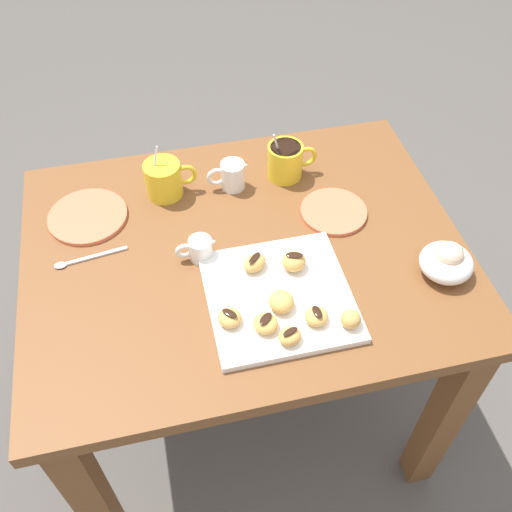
# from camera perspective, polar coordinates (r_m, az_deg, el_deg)

# --- Properties ---
(ground_plane) EXTENTS (8.00, 8.00, 0.00)m
(ground_plane) POSITION_cam_1_polar(r_m,az_deg,el_deg) (1.92, -0.80, -14.25)
(ground_plane) COLOR #514C47
(dining_table) EXTENTS (1.00, 0.78, 0.75)m
(dining_table) POSITION_cam_1_polar(r_m,az_deg,el_deg) (1.41, -1.06, -3.04)
(dining_table) COLOR brown
(dining_table) RESTS_ON ground_plane
(pastry_plate_square) EXTENTS (0.30, 0.30, 0.02)m
(pastry_plate_square) POSITION_cam_1_polar(r_m,az_deg,el_deg) (1.20, 2.29, -4.03)
(pastry_plate_square) COLOR white
(pastry_plate_square) RESTS_ON dining_table
(coffee_mug_yellow_left) EXTENTS (0.13, 0.09, 0.14)m
(coffee_mug_yellow_left) POSITION_cam_1_polar(r_m,az_deg,el_deg) (1.42, -9.15, 7.67)
(coffee_mug_yellow_left) COLOR yellow
(coffee_mug_yellow_left) RESTS_ON dining_table
(coffee_mug_yellow_right) EXTENTS (0.13, 0.09, 0.14)m
(coffee_mug_yellow_right) POSITION_cam_1_polar(r_m,az_deg,el_deg) (1.45, 3.00, 9.55)
(coffee_mug_yellow_right) COLOR yellow
(coffee_mug_yellow_right) RESTS_ON dining_table
(cream_pitcher_white) EXTENTS (0.10, 0.06, 0.07)m
(cream_pitcher_white) POSITION_cam_1_polar(r_m,az_deg,el_deg) (1.42, -2.42, 8.13)
(cream_pitcher_white) COLOR white
(cream_pitcher_white) RESTS_ON dining_table
(ice_cream_bowl) EXTENTS (0.12, 0.12, 0.09)m
(ice_cream_bowl) POSITION_cam_1_polar(r_m,az_deg,el_deg) (1.29, 18.49, -0.49)
(ice_cream_bowl) COLOR white
(ice_cream_bowl) RESTS_ON dining_table
(chocolate_sauce_pitcher) EXTENTS (0.09, 0.05, 0.06)m
(chocolate_sauce_pitcher) POSITION_cam_1_polar(r_m,az_deg,el_deg) (1.26, -5.62, 0.78)
(chocolate_sauce_pitcher) COLOR white
(chocolate_sauce_pitcher) RESTS_ON dining_table
(saucer_coral_left) EXTENTS (0.16, 0.16, 0.01)m
(saucer_coral_left) POSITION_cam_1_polar(r_m,az_deg,el_deg) (1.39, 7.75, 4.41)
(saucer_coral_left) COLOR #E5704C
(saucer_coral_left) RESTS_ON dining_table
(saucer_coral_right) EXTENTS (0.19, 0.19, 0.01)m
(saucer_coral_right) POSITION_cam_1_polar(r_m,az_deg,el_deg) (1.42, -16.44, 3.81)
(saucer_coral_right) COLOR #E5704C
(saucer_coral_right) RESTS_ON dining_table
(loose_spoon_near_saucer) EXTENTS (0.16, 0.03, 0.01)m
(loose_spoon_near_saucer) POSITION_cam_1_polar(r_m,az_deg,el_deg) (1.33, -16.94, -0.34)
(loose_spoon_near_saucer) COLOR silver
(loose_spoon_near_saucer) RESTS_ON dining_table
(beignet_0) EXTENTS (0.06, 0.06, 0.03)m
(beignet_0) POSITION_cam_1_polar(r_m,az_deg,el_deg) (1.12, 3.40, -7.98)
(beignet_0) COLOR #DBA351
(beignet_0) RESTS_ON pastry_plate_square
(chocolate_drizzle_0) EXTENTS (0.04, 0.03, 0.00)m
(chocolate_drizzle_0) POSITION_cam_1_polar(r_m,az_deg,el_deg) (1.11, 3.43, -7.53)
(chocolate_drizzle_0) COLOR black
(chocolate_drizzle_0) RESTS_ON beignet_0
(beignet_1) EXTENTS (0.06, 0.06, 0.04)m
(beignet_1) POSITION_cam_1_polar(r_m,az_deg,el_deg) (1.23, 3.81, -0.54)
(beignet_1) COLOR #DBA351
(beignet_1) RESTS_ON pastry_plate_square
(chocolate_drizzle_1) EXTENTS (0.04, 0.03, 0.00)m
(chocolate_drizzle_1) POSITION_cam_1_polar(r_m,az_deg,el_deg) (1.21, 3.86, 0.10)
(chocolate_drizzle_1) COLOR black
(chocolate_drizzle_1) RESTS_ON beignet_1
(beignet_2) EXTENTS (0.06, 0.06, 0.03)m
(beignet_2) POSITION_cam_1_polar(r_m,az_deg,el_deg) (1.15, 6.06, -6.02)
(beignet_2) COLOR #DBA351
(beignet_2) RESTS_ON pastry_plate_square
(chocolate_drizzle_2) EXTENTS (0.02, 0.03, 0.00)m
(chocolate_drizzle_2) POSITION_cam_1_polar(r_m,az_deg,el_deg) (1.14, 6.12, -5.55)
(chocolate_drizzle_2) COLOR black
(chocolate_drizzle_2) RESTS_ON beignet_2
(beignet_3) EXTENTS (0.06, 0.06, 0.04)m
(beignet_3) POSITION_cam_1_polar(r_m,az_deg,el_deg) (1.16, 2.55, -4.57)
(beignet_3) COLOR #DBA351
(beignet_3) RESTS_ON pastry_plate_square
(beignet_4) EXTENTS (0.07, 0.06, 0.03)m
(beignet_4) POSITION_cam_1_polar(r_m,az_deg,el_deg) (1.23, -0.15, -0.71)
(beignet_4) COLOR #DBA351
(beignet_4) RESTS_ON pastry_plate_square
(chocolate_drizzle_4) EXTENTS (0.04, 0.04, 0.00)m
(chocolate_drizzle_4) POSITION_cam_1_polar(r_m,az_deg,el_deg) (1.22, -0.15, -0.18)
(chocolate_drizzle_4) COLOR black
(chocolate_drizzle_4) RESTS_ON beignet_4
(beignet_5) EXTENTS (0.04, 0.04, 0.04)m
(beignet_5) POSITION_cam_1_polar(r_m,az_deg,el_deg) (1.15, 9.43, -6.22)
(beignet_5) COLOR #DBA351
(beignet_5) RESTS_ON pastry_plate_square
(beignet_6) EXTENTS (0.06, 0.06, 0.03)m
(beignet_6) POSITION_cam_1_polar(r_m,az_deg,el_deg) (1.13, 0.96, -6.74)
(beignet_6) COLOR #DBA351
(beignet_6) RESTS_ON pastry_plate_square
(chocolate_drizzle_6) EXTENTS (0.04, 0.04, 0.00)m
(chocolate_drizzle_6) POSITION_cam_1_polar(r_m,az_deg,el_deg) (1.12, 0.97, -6.27)
(chocolate_drizzle_6) COLOR black
(chocolate_drizzle_6) RESTS_ON beignet_6
(beignet_7) EXTENTS (0.07, 0.07, 0.03)m
(beignet_7) POSITION_cam_1_polar(r_m,az_deg,el_deg) (1.14, -2.63, -6.18)
(beignet_7) COLOR #DBA351
(beignet_7) RESTS_ON pastry_plate_square
(chocolate_drizzle_7) EXTENTS (0.04, 0.04, 0.00)m
(chocolate_drizzle_7) POSITION_cam_1_polar(r_m,az_deg,el_deg) (1.13, -2.66, -5.72)
(chocolate_drizzle_7) COLOR black
(chocolate_drizzle_7) RESTS_ON beignet_7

